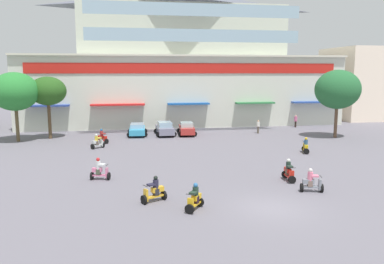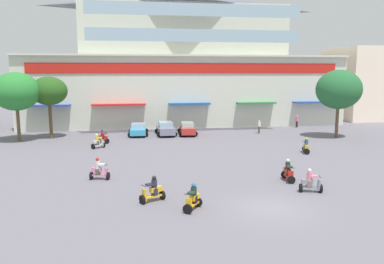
{
  "view_description": "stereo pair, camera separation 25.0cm",
  "coord_description": "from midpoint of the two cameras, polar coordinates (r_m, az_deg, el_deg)",
  "views": [
    {
      "loc": [
        -7.45,
        -18.91,
        7.33
      ],
      "look_at": [
        -2.31,
        12.75,
        2.27
      ],
      "focal_mm": 35.82,
      "sensor_mm": 36.0,
      "label": 1
    },
    {
      "loc": [
        -7.2,
        -18.94,
        7.33
      ],
      "look_at": [
        -2.31,
        12.75,
        2.27
      ],
      "focal_mm": 35.82,
      "sensor_mm": 36.0,
      "label": 2
    }
  ],
  "objects": [
    {
      "name": "scooter_rider_3",
      "position": [
        22.09,
        -5.53,
        -8.75
      ],
      "size": [
        1.54,
        1.14,
        1.51
      ],
      "color": "black",
      "rests_on": "ground"
    },
    {
      "name": "scooter_rider_0",
      "position": [
        27.07,
        -13.39,
        -5.6
      ],
      "size": [
        1.39,
        0.78,
        1.55
      ],
      "color": "black",
      "rests_on": "ground"
    },
    {
      "name": "scooter_rider_4",
      "position": [
        40.64,
        -12.96,
        -0.78
      ],
      "size": [
        1.31,
        1.26,
        1.51
      ],
      "color": "black",
      "rests_on": "ground"
    },
    {
      "name": "scooter_rider_2",
      "position": [
        26.87,
        14.37,
        -5.78
      ],
      "size": [
        0.62,
        1.52,
        1.5
      ],
      "color": "black",
      "rests_on": "ground"
    },
    {
      "name": "parked_car_1",
      "position": [
        44.67,
        -3.8,
        0.53
      ],
      "size": [
        2.45,
        4.37,
        1.57
      ],
      "color": "slate",
      "rests_on": "ground"
    },
    {
      "name": "flank_building_right",
      "position": [
        66.31,
        23.77,
        6.64
      ],
      "size": [
        8.17,
        10.77,
        11.0
      ],
      "color": "#FEE7CD",
      "rests_on": "ground"
    },
    {
      "name": "pedestrian_0",
      "position": [
        52.7,
        15.49,
        1.66
      ],
      "size": [
        0.55,
        0.55,
        1.65
      ],
      "color": "black",
      "rests_on": "ground"
    },
    {
      "name": "scooter_rider_1",
      "position": [
        36.33,
        16.81,
        -2.1
      ],
      "size": [
        0.94,
        1.54,
        1.46
      ],
      "color": "black",
      "rests_on": "ground"
    },
    {
      "name": "plaza_tree_1",
      "position": [
        45.36,
        21.18,
        5.91
      ],
      "size": [
        5.09,
        4.36,
        7.55
      ],
      "color": "brown",
      "rests_on": "ground"
    },
    {
      "name": "colonial_building",
      "position": [
        56.54,
        -1.36,
        9.88
      ],
      "size": [
        43.35,
        19.51,
        18.95
      ],
      "color": "silver",
      "rests_on": "ground"
    },
    {
      "name": "plaza_tree_0",
      "position": [
        44.73,
        -20.38,
        5.71
      ],
      "size": [
        3.93,
        3.73,
        6.82
      ],
      "color": "brown",
      "rests_on": "ground"
    },
    {
      "name": "scooter_rider_5",
      "position": [
        24.78,
        17.52,
        -7.19
      ],
      "size": [
        1.43,
        0.84,
        1.5
      ],
      "color": "black",
      "rests_on": "ground"
    },
    {
      "name": "scooter_rider_6",
      "position": [
        38.02,
        -13.66,
        -1.49
      ],
      "size": [
        1.33,
        1.21,
        1.45
      ],
      "color": "black",
      "rests_on": "ground"
    },
    {
      "name": "pedestrian_1",
      "position": [
        46.55,
        10.12,
        0.91
      ],
      "size": [
        0.52,
        0.52,
        1.61
      ],
      "color": "brown",
      "rests_on": "ground"
    },
    {
      "name": "streetlamp_near",
      "position": [
        45.65,
        20.96,
        4.41
      ],
      "size": [
        0.4,
        0.4,
        7.19
      ],
      "color": "#474C51",
      "rests_on": "ground"
    },
    {
      "name": "parked_car_0",
      "position": [
        44.88,
        -7.87,
        0.4
      ],
      "size": [
        2.45,
        4.35,
        1.39
      ],
      "color": "#3497C1",
      "rests_on": "ground"
    },
    {
      "name": "plaza_tree_2",
      "position": [
        44.15,
        -24.57,
        5.5
      ],
      "size": [
        4.82,
        5.15,
        7.3
      ],
      "color": "brown",
      "rests_on": "ground"
    },
    {
      "name": "scooter_rider_7",
      "position": [
        20.72,
        0.5,
        -9.96
      ],
      "size": [
        1.21,
        1.41,
        1.48
      ],
      "color": "black",
      "rests_on": "ground"
    },
    {
      "name": "parked_car_2",
      "position": [
        44.74,
        -0.54,
        0.52
      ],
      "size": [
        2.38,
        4.03,
        1.49
      ],
      "color": "#B02D28",
      "rests_on": "ground"
    },
    {
      "name": "ground_plane",
      "position": [
        33.57,
        4.05,
        -3.67
      ],
      "size": [
        128.0,
        128.0,
        0.0
      ],
      "primitive_type": "plane",
      "color": "slate"
    }
  ]
}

